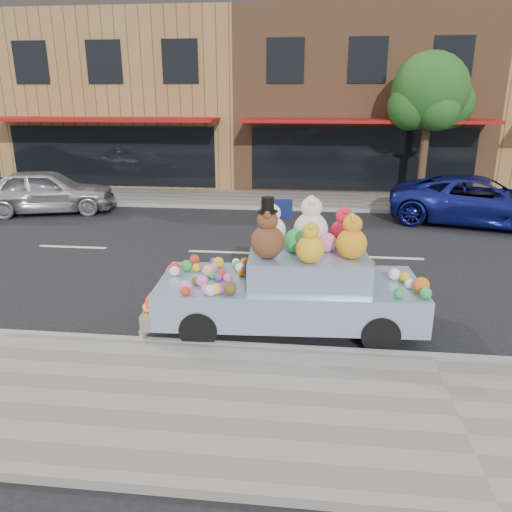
# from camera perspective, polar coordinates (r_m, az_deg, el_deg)

# --- Properties ---
(ground) EXTENTS (120.00, 120.00, 0.00)m
(ground) POSITION_cam_1_polar(r_m,az_deg,el_deg) (12.55, 14.62, -0.22)
(ground) COLOR black
(ground) RESTS_ON ground
(near_sidewalk) EXTENTS (60.00, 3.00, 0.12)m
(near_sidewalk) POSITION_cam_1_polar(r_m,az_deg,el_deg) (6.75, 22.12, -17.02)
(near_sidewalk) COLOR gray
(near_sidewalk) RESTS_ON ground
(far_sidewalk) EXTENTS (60.00, 3.00, 0.12)m
(far_sidewalk) POSITION_cam_1_polar(r_m,az_deg,el_deg) (18.79, 12.06, 6.10)
(far_sidewalk) COLOR gray
(far_sidewalk) RESTS_ON ground
(near_kerb) EXTENTS (60.00, 0.12, 0.13)m
(near_kerb) POSITION_cam_1_polar(r_m,az_deg,el_deg) (7.98, 19.37, -10.92)
(near_kerb) COLOR gray
(near_kerb) RESTS_ON ground
(far_kerb) EXTENTS (60.00, 0.12, 0.13)m
(far_kerb) POSITION_cam_1_polar(r_m,az_deg,el_deg) (17.33, 12.50, 5.10)
(far_kerb) COLOR gray
(far_kerb) RESTS_ON ground
(storefront_left) EXTENTS (10.00, 9.80, 7.30)m
(storefront_left) POSITION_cam_1_polar(r_m,az_deg,el_deg) (25.16, -13.01, 17.17)
(storefront_left) COLOR olive
(storefront_left) RESTS_ON ground
(storefront_mid) EXTENTS (10.00, 9.80, 7.30)m
(storefront_mid) POSITION_cam_1_polar(r_m,az_deg,el_deg) (23.87, 11.45, 17.25)
(storefront_mid) COLOR brown
(storefront_mid) RESTS_ON ground
(street_tree) EXTENTS (3.00, 2.70, 5.22)m
(street_tree) POSITION_cam_1_polar(r_m,az_deg,el_deg) (18.78, 19.23, 16.71)
(street_tree) COLOR #38281C
(street_tree) RESTS_ON ground
(car_silver) EXTENTS (4.65, 2.88, 1.48)m
(car_silver) POSITION_cam_1_polar(r_m,az_deg,el_deg) (18.12, -22.84, 6.86)
(car_silver) COLOR #ACACB1
(car_silver) RESTS_ON ground
(car_blue) EXTENTS (5.68, 3.77, 1.45)m
(car_blue) POSITION_cam_1_polar(r_m,az_deg,el_deg) (16.64, 24.19, 5.76)
(car_blue) COLOR navy
(car_blue) RESTS_ON ground
(art_car) EXTENTS (4.57, 1.99, 2.31)m
(art_car) POSITION_cam_1_polar(r_m,az_deg,el_deg) (8.32, 4.05, -3.06)
(art_car) COLOR black
(art_car) RESTS_ON ground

